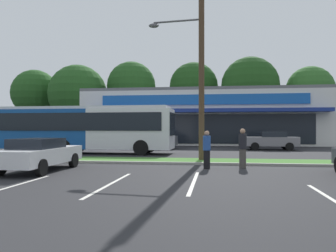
# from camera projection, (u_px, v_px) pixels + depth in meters

# --- Properties ---
(grass_median) EXTENTS (56.00, 2.20, 0.12)m
(grass_median) POSITION_uv_depth(u_px,v_px,m) (105.00, 160.00, 18.28)
(grass_median) COLOR #427A2D
(grass_median) RESTS_ON ground_plane
(curb_lip) EXTENTS (56.00, 0.24, 0.12)m
(curb_lip) POSITION_uv_depth(u_px,v_px,m) (97.00, 162.00, 17.08)
(curb_lip) COLOR #99968C
(curb_lip) RESTS_ON ground_plane
(parking_stripe_1) EXTENTS (0.12, 4.80, 0.01)m
(parking_stripe_1) POSITION_uv_depth(u_px,v_px,m) (9.00, 187.00, 10.19)
(parking_stripe_1) COLOR silver
(parking_stripe_1) RESTS_ON ground_plane
(parking_stripe_2) EXTENTS (0.12, 4.80, 0.01)m
(parking_stripe_2) POSITION_uv_depth(u_px,v_px,m) (110.00, 184.00, 10.78)
(parking_stripe_2) COLOR silver
(parking_stripe_2) RESTS_ON ground_plane
(parking_stripe_3) EXTENTS (0.12, 4.80, 0.01)m
(parking_stripe_3) POSITION_uv_depth(u_px,v_px,m) (194.00, 182.00, 11.19)
(parking_stripe_3) COLOR silver
(parking_stripe_3) RESTS_ON ground_plane
(parking_stripe_4) EXTENTS (0.12, 4.80, 0.01)m
(parking_stripe_4) POSITION_uv_depth(u_px,v_px,m) (336.00, 202.00, 8.19)
(parking_stripe_4) COLOR silver
(parking_stripe_4) RESTS_ON ground_plane
(storefront_building) EXTENTS (25.41, 13.61, 5.87)m
(storefront_building) POSITION_uv_depth(u_px,v_px,m) (204.00, 118.00, 39.59)
(storefront_building) COLOR silver
(storefront_building) RESTS_ON ground_plane
(tree_far_left) EXTENTS (6.92, 6.92, 10.48)m
(tree_far_left) POSITION_uv_depth(u_px,v_px,m) (35.00, 93.00, 51.18)
(tree_far_left) COLOR #473323
(tree_far_left) RESTS_ON ground_plane
(tree_left) EXTENTS (8.28, 8.28, 10.75)m
(tree_left) POSITION_uv_depth(u_px,v_px,m) (78.00, 94.00, 48.58)
(tree_left) COLOR #473323
(tree_left) RESTS_ON ground_plane
(tree_mid_left) EXTENTS (6.95, 6.95, 11.25)m
(tree_mid_left) POSITION_uv_depth(u_px,v_px,m) (131.00, 86.00, 48.84)
(tree_mid_left) COLOR #473323
(tree_mid_left) RESTS_ON ground_plane
(tree_mid) EXTENTS (6.94, 6.94, 11.16)m
(tree_mid) POSITION_uv_depth(u_px,v_px,m) (194.00, 87.00, 48.87)
(tree_mid) COLOR #473323
(tree_mid) RESTS_ON ground_plane
(tree_mid_right) EXTENTS (7.68, 7.68, 11.27)m
(tree_mid_right) POSITION_uv_depth(u_px,v_px,m) (250.00, 86.00, 45.57)
(tree_mid_right) COLOR #473323
(tree_mid_right) RESTS_ON ground_plane
(tree_right) EXTENTS (6.19, 6.19, 9.86)m
(tree_right) POSITION_uv_depth(u_px,v_px,m) (310.00, 90.00, 44.75)
(tree_right) COLOR #473323
(tree_right) RESTS_ON ground_plane
(utility_pole) EXTENTS (3.06, 2.40, 10.37)m
(utility_pole) POSITION_uv_depth(u_px,v_px,m) (199.00, 56.00, 17.84)
(utility_pole) COLOR #4C3826
(utility_pole) RESTS_ON ground_plane
(city_bus) EXTENTS (12.51, 2.85, 3.25)m
(city_bus) POSITION_uv_depth(u_px,v_px,m) (84.00, 128.00, 23.77)
(city_bus) COLOR #144793
(city_bus) RESTS_ON ground_plane
(car_0) EXTENTS (4.22, 2.00, 1.46)m
(car_0) POSITION_uv_depth(u_px,v_px,m) (271.00, 140.00, 27.43)
(car_0) COLOR slate
(car_0) RESTS_ON ground_plane
(car_2) EXTENTS (4.33, 1.95, 1.46)m
(car_2) POSITION_uv_depth(u_px,v_px,m) (65.00, 139.00, 30.39)
(car_2) COLOR #515459
(car_2) RESTS_ON ground_plane
(car_4) EXTENTS (1.87, 4.63, 1.35)m
(car_4) POSITION_uv_depth(u_px,v_px,m) (40.00, 154.00, 14.00)
(car_4) COLOR silver
(car_4) RESTS_ON ground_plane
(car_5) EXTENTS (4.15, 2.01, 1.57)m
(car_5) POSITION_uv_depth(u_px,v_px,m) (153.00, 139.00, 28.87)
(car_5) COLOR #515459
(car_5) RESTS_ON ground_plane
(pedestrian_by_pole) EXTENTS (0.35, 0.35, 1.75)m
(pedestrian_by_pole) POSITION_uv_depth(u_px,v_px,m) (243.00, 148.00, 15.04)
(pedestrian_by_pole) COLOR #47423D
(pedestrian_by_pole) RESTS_ON ground_plane
(pedestrian_far) EXTENTS (0.33, 0.33, 1.66)m
(pedestrian_far) POSITION_uv_depth(u_px,v_px,m) (207.00, 150.00, 14.81)
(pedestrian_far) COLOR black
(pedestrian_far) RESTS_ON ground_plane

